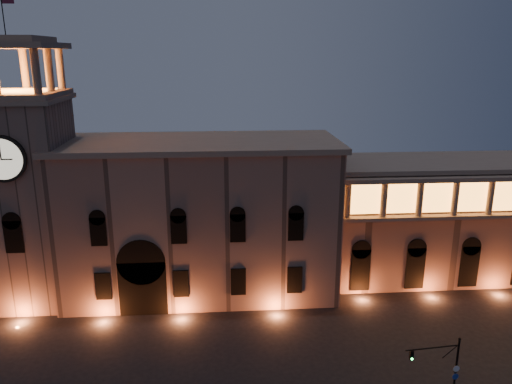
{
  "coord_description": "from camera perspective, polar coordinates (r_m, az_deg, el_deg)",
  "views": [
    {
      "loc": [
        0.29,
        -32.14,
        26.88
      ],
      "look_at": [
        3.88,
        16.0,
        13.29
      ],
      "focal_mm": 35.0,
      "sensor_mm": 36.0,
      "label": 1
    }
  ],
  "objects": [
    {
      "name": "government_building",
      "position": [
        57.07,
        -6.43,
        -2.88
      ],
      "size": [
        30.8,
        12.8,
        17.6
      ],
      "color": "#7E6052",
      "rests_on": "ground"
    },
    {
      "name": "clock_tower",
      "position": [
        58.83,
        -24.81,
        0.09
      ],
      "size": [
        9.8,
        9.8,
        32.4
      ],
      "color": "#7E6052",
      "rests_on": "ground"
    },
    {
      "name": "colonnade_wing",
      "position": [
        67.31,
        24.1,
        -2.58
      ],
      "size": [
        40.6,
        11.5,
        14.5
      ],
      "color": "#795B4E",
      "rests_on": "ground"
    },
    {
      "name": "traffic_light",
      "position": [
        42.99,
        20.93,
        -18.74
      ],
      "size": [
        4.54,
        0.8,
        6.25
      ],
      "rotation": [
        0.0,
        0.0,
        0.1
      ],
      "color": "black",
      "rests_on": "ground"
    }
  ]
}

